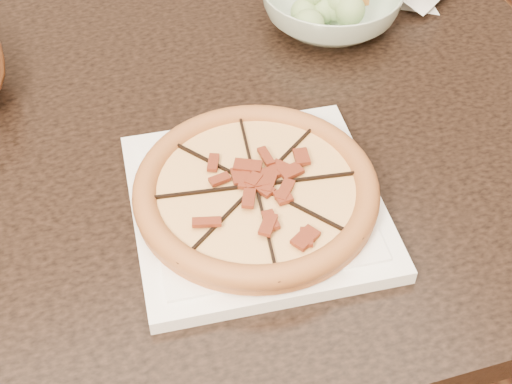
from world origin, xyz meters
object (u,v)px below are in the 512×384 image
plate (256,204)px  pizza (256,190)px  dining_table (127,206)px  salad_bowl (331,6)px

plate → pizza: size_ratio=1.17×
dining_table → salad_bowl: bearing=19.9°
dining_table → pizza: size_ratio=4.97×
pizza → salad_bowl: (0.25, 0.30, -0.00)m
plate → dining_table: bearing=125.0°
plate → pizza: 0.02m
pizza → dining_table: bearing=125.0°
dining_table → plate: (0.12, -0.17, 0.12)m
dining_table → pizza: 0.25m
pizza → salad_bowl: 0.39m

